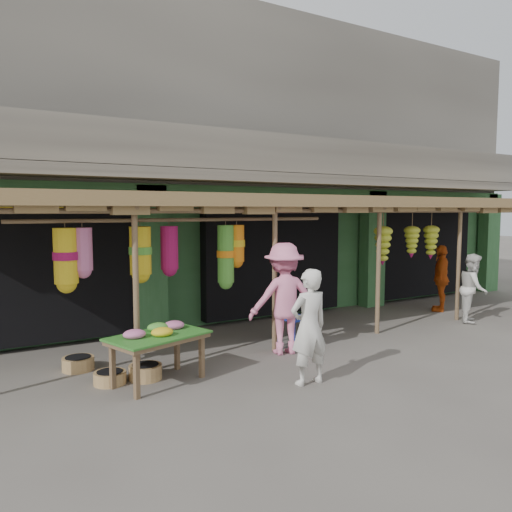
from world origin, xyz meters
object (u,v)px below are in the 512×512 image
person_front (309,327)px  person_vendor (441,278)px  person_right (473,288)px  person_shopper (284,298)px  flower_table (158,337)px  blue_chair (290,313)px

person_front → person_vendor: bearing=-156.9°
person_front → person_right: bearing=-166.3°
person_shopper → person_vendor: bearing=-155.9°
person_front → person_vendor: (6.00, 2.54, -0.01)m
flower_table → blue_chair: bearing=0.2°
blue_chair → person_right: 4.55m
flower_table → person_right: bearing=-15.9°
blue_chair → person_front: 2.41m
blue_chair → person_front: size_ratio=0.59×
flower_table → person_right: person_right is taller
blue_chair → person_shopper: size_ratio=0.51×
blue_chair → person_vendor: 4.90m
person_right → blue_chair: bearing=134.6°
person_right → person_vendor: bearing=35.7°
person_front → person_shopper: size_ratio=0.86×
person_vendor → person_shopper: (-5.42, -1.05, 0.15)m
blue_chair → person_right: bearing=-23.9°
person_vendor → flower_table: bearing=-25.1°
person_front → person_vendor: person_front is taller
person_front → person_right: 5.76m
person_shopper → flower_table: bearing=20.6°
person_vendor → person_shopper: person_shopper is taller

